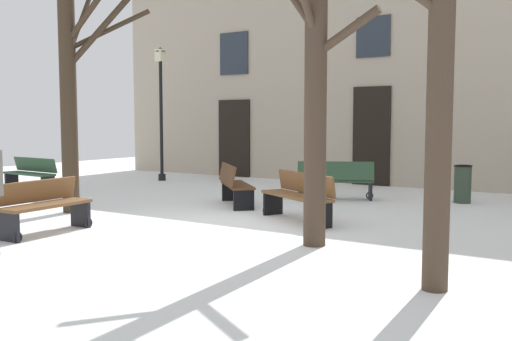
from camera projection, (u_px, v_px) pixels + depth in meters
ground_plane at (209, 226)px, 9.82m from camera, size 29.15×29.15×0.00m
building_facade at (375, 62)px, 15.92m from camera, size 18.22×0.60×6.75m
tree_near_facade at (316, 85)px, 8.05m from camera, size 1.80×1.17×4.40m
tree_right_of_center at (71, 68)px, 11.04m from camera, size 1.92×1.78×5.82m
tree_left_of_center at (438, 85)px, 5.93m from camera, size 1.88×2.30×4.39m
streetlamp at (161, 100)px, 17.08m from camera, size 0.30×0.30×3.98m
litter_bin at (463, 184)px, 12.53m from camera, size 0.39×0.39×0.83m
bench_facing_shops at (335, 180)px, 13.01m from camera, size 1.74×1.19×0.89m
bench_by_litter_bin at (31, 174)px, 14.55m from camera, size 1.76×0.53×0.86m
bench_near_center_tree at (234, 185)px, 12.14m from camera, size 1.48×1.47×0.89m
bench_far_corner at (298, 196)px, 10.25m from camera, size 1.77×1.27×0.87m
bench_back_to_back_left at (44, 206)px, 9.12m from camera, size 0.57×1.56×0.86m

